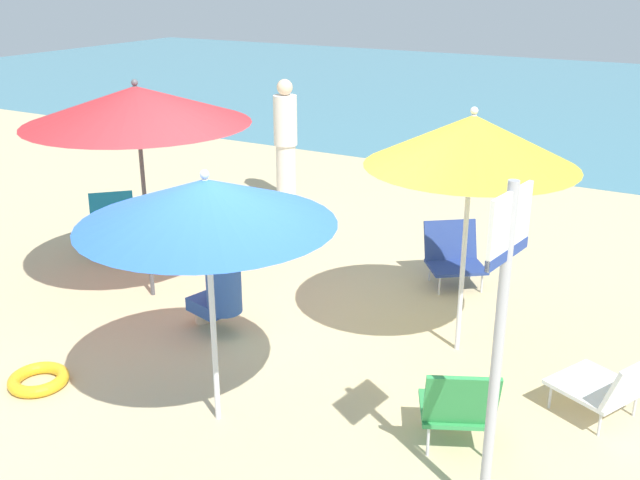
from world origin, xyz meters
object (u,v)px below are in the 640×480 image
at_px(beach_chair_a, 453,254).
at_px(beach_chair_d, 458,406).
at_px(umbrella_red, 137,105).
at_px(person_a, 286,141).
at_px(swim_ring, 39,379).
at_px(umbrella_blue, 206,202).
at_px(beach_chair_b, 113,221).
at_px(beach_chair_c, 609,384).
at_px(warning_sign, 501,312).
at_px(person_b, 220,285).
at_px(umbrella_yellow, 472,141).

distance_m(beach_chair_a, beach_chair_d, 2.80).
relative_size(umbrella_red, person_a, 1.26).
xyz_separation_m(beach_chair_d, swim_ring, (-3.05, -0.80, -0.30)).
relative_size(umbrella_blue, beach_chair_b, 2.37).
bearing_deg(umbrella_red, person_a, 98.65).
bearing_deg(umbrella_red, umbrella_blue, -36.77).
distance_m(beach_chair_b, beach_chair_c, 5.46).
relative_size(beach_chair_c, warning_sign, 0.38).
bearing_deg(umbrella_blue, person_b, 125.48).
distance_m(umbrella_red, warning_sign, 4.03).
bearing_deg(umbrella_red, umbrella_yellow, 8.39).
bearing_deg(umbrella_red, beach_chair_d, -14.62).
bearing_deg(beach_chair_a, beach_chair_d, -16.81).
distance_m(beach_chair_c, swim_ring, 4.20).
distance_m(umbrella_blue, umbrella_yellow, 2.13).
bearing_deg(person_a, beach_chair_a, -12.65).
distance_m(beach_chair_a, person_b, 2.46).
distance_m(beach_chair_d, person_b, 2.41).
relative_size(warning_sign, swim_ring, 4.45).
bearing_deg(umbrella_yellow, beach_chair_c, -20.02).
height_order(beach_chair_b, beach_chair_d, beach_chair_d).
height_order(beach_chair_b, beach_chair_c, beach_chair_b).
relative_size(umbrella_yellow, beach_chair_c, 2.67).
relative_size(beach_chair_b, person_b, 0.81).
distance_m(beach_chair_a, swim_ring, 4.01).
xyz_separation_m(umbrella_blue, beach_chair_c, (2.38, 1.34, -1.32)).
bearing_deg(beach_chair_d, umbrella_yellow, -6.69).
height_order(umbrella_blue, warning_sign, warning_sign).
xyz_separation_m(umbrella_yellow, beach_chair_b, (-4.15, 0.28, -1.43)).
xyz_separation_m(umbrella_yellow, beach_chair_d, (0.46, -1.33, -1.43)).
distance_m(umbrella_blue, person_a, 5.22).
bearing_deg(warning_sign, beach_chair_c, 79.78).
xyz_separation_m(beach_chair_c, warning_sign, (-0.45, -1.35, 1.03)).
xyz_separation_m(umbrella_yellow, swim_ring, (-2.59, -2.13, -1.72)).
height_order(beach_chair_c, swim_ring, beach_chair_c).
bearing_deg(beach_chair_d, swim_ring, 78.95).
bearing_deg(beach_chair_a, umbrella_blue, -48.35).
bearing_deg(umbrella_blue, beach_chair_a, 78.94).
bearing_deg(beach_chair_c, beach_chair_a, -19.36).
bearing_deg(beach_chair_a, person_b, -70.94).
relative_size(beach_chair_c, swim_ring, 1.68).
relative_size(umbrella_blue, beach_chair_a, 2.44).
height_order(umbrella_blue, beach_chair_a, umbrella_blue).
distance_m(umbrella_blue, beach_chair_a, 3.42).
relative_size(umbrella_red, umbrella_blue, 1.14).
distance_m(umbrella_red, beach_chair_c, 4.49).
bearing_deg(umbrella_red, warning_sign, -20.09).
height_order(beach_chair_a, beach_chair_d, beach_chair_d).
relative_size(umbrella_yellow, beach_chair_d, 3.00).
bearing_deg(beach_chair_b, umbrella_blue, 10.89).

